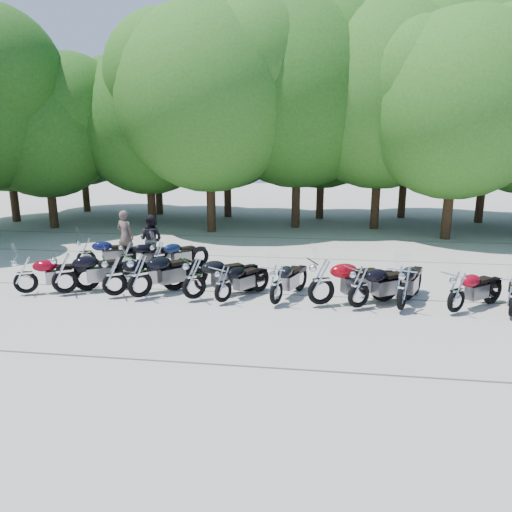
# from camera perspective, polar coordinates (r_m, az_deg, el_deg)

# --- Properties ---
(ground) EXTENTS (90.00, 90.00, 0.00)m
(ground) POSITION_cam_1_polar(r_m,az_deg,el_deg) (11.69, -1.00, -6.92)
(ground) COLOR #A59F95
(ground) RESTS_ON ground
(tree_0) EXTENTS (7.50, 7.50, 9.21)m
(tree_0) POSITION_cam_1_polar(r_m,az_deg,el_deg) (29.36, -28.87, 14.40)
(tree_0) COLOR #3A2614
(tree_0) RESTS_ON ground
(tree_1) EXTENTS (6.97, 6.97, 8.55)m
(tree_1) POSITION_cam_1_polar(r_m,az_deg,el_deg) (26.02, -24.91, 14.29)
(tree_1) COLOR #3A2614
(tree_1) RESTS_ON ground
(tree_2) EXTENTS (7.31, 7.31, 8.97)m
(tree_2) POSITION_cam_1_polar(r_m,az_deg,el_deg) (25.35, -13.42, 15.75)
(tree_2) COLOR #3A2614
(tree_2) RESTS_ON ground
(tree_3) EXTENTS (8.70, 8.70, 10.67)m
(tree_3) POSITION_cam_1_polar(r_m,az_deg,el_deg) (22.82, -5.93, 18.90)
(tree_3) COLOR #3A2614
(tree_3) RESTS_ON ground
(tree_4) EXTENTS (9.13, 9.13, 11.20)m
(tree_4) POSITION_cam_1_polar(r_m,az_deg,el_deg) (24.11, 5.27, 19.35)
(tree_4) COLOR #3A2614
(tree_4) RESTS_ON ground
(tree_5) EXTENTS (9.04, 9.04, 11.10)m
(tree_5) POSITION_cam_1_polar(r_m,az_deg,el_deg) (24.37, 15.44, 18.74)
(tree_5) COLOR #3A2614
(tree_5) RESTS_ON ground
(tree_6) EXTENTS (8.00, 8.00, 9.82)m
(tree_6) POSITION_cam_1_polar(r_m,az_deg,el_deg) (22.52, 23.89, 16.67)
(tree_6) COLOR #3A2614
(tree_6) RESTS_ON ground
(tree_9) EXTENTS (7.59, 7.59, 9.32)m
(tree_9) POSITION_cam_1_polar(r_m,az_deg,el_deg) (32.29, -21.13, 14.98)
(tree_9) COLOR #3A2614
(tree_9) RESTS_ON ground
(tree_10) EXTENTS (7.78, 7.78, 9.55)m
(tree_10) POSITION_cam_1_polar(r_m,az_deg,el_deg) (29.60, -12.46, 16.05)
(tree_10) COLOR #3A2614
(tree_10) RESTS_ON ground
(tree_11) EXTENTS (7.56, 7.56, 9.28)m
(tree_11) POSITION_cam_1_polar(r_m,az_deg,el_deg) (27.86, -3.69, 16.18)
(tree_11) COLOR #3A2614
(tree_11) RESTS_ON ground
(tree_12) EXTENTS (7.88, 7.88, 9.67)m
(tree_12) POSITION_cam_1_polar(r_m,az_deg,el_deg) (27.37, 8.32, 16.61)
(tree_12) COLOR #3A2614
(tree_12) RESTS_ON ground
(tree_13) EXTENTS (8.31, 8.31, 10.20)m
(tree_13) POSITION_cam_1_polar(r_m,az_deg,el_deg) (28.84, 18.51, 16.54)
(tree_13) COLOR #3A2614
(tree_13) RESTS_ON ground
(tree_14) EXTENTS (8.02, 8.02, 9.84)m
(tree_14) POSITION_cam_1_polar(r_m,az_deg,el_deg) (28.47, 27.20, 15.42)
(tree_14) COLOR #3A2614
(tree_14) RESTS_ON ground
(motorcycle_0) EXTENTS (2.32, 1.54, 1.26)m
(motorcycle_0) POSITION_cam_1_polar(r_m,az_deg,el_deg) (14.29, -26.92, -1.99)
(motorcycle_0) COLOR maroon
(motorcycle_0) RESTS_ON ground
(motorcycle_1) EXTENTS (2.45, 1.93, 1.37)m
(motorcycle_1) POSITION_cam_1_polar(r_m,az_deg,el_deg) (13.82, -22.85, -1.83)
(motorcycle_1) COLOR black
(motorcycle_1) RESTS_ON ground
(motorcycle_2) EXTENTS (2.36, 1.87, 1.33)m
(motorcycle_2) POSITION_cam_1_polar(r_m,az_deg,el_deg) (13.10, -17.31, -2.27)
(motorcycle_2) COLOR black
(motorcycle_2) RESTS_ON ground
(motorcycle_3) EXTENTS (2.25, 2.37, 1.42)m
(motorcycle_3) POSITION_cam_1_polar(r_m,az_deg,el_deg) (12.75, -14.36, -2.29)
(motorcycle_3) COLOR black
(motorcycle_3) RESTS_ON ground
(motorcycle_4) EXTENTS (2.31, 2.06, 1.35)m
(motorcycle_4) POSITION_cam_1_polar(r_m,az_deg,el_deg) (12.36, -7.76, -2.65)
(motorcycle_4) COLOR black
(motorcycle_4) RESTS_ON ground
(motorcycle_5) EXTENTS (1.68, 2.07, 1.17)m
(motorcycle_5) POSITION_cam_1_polar(r_m,az_deg,el_deg) (12.07, -4.15, -3.39)
(motorcycle_5) COLOR black
(motorcycle_5) RESTS_ON ground
(motorcycle_6) EXTENTS (1.41, 2.28, 1.24)m
(motorcycle_6) POSITION_cam_1_polar(r_m,az_deg,el_deg) (11.88, 2.56, -3.47)
(motorcycle_6) COLOR black
(motorcycle_6) RESTS_ON ground
(motorcycle_7) EXTENTS (2.66, 1.71, 1.45)m
(motorcycle_7) POSITION_cam_1_polar(r_m,az_deg,el_deg) (11.89, 8.19, -3.05)
(motorcycle_7) COLOR maroon
(motorcycle_7) RESTS_ON ground
(motorcycle_8) EXTENTS (2.29, 1.89, 1.30)m
(motorcycle_8) POSITION_cam_1_polar(r_m,az_deg,el_deg) (11.87, 12.76, -3.64)
(motorcycle_8) COLOR black
(motorcycle_8) RESTS_ON ground
(motorcycle_9) EXTENTS (1.57, 2.46, 1.34)m
(motorcycle_9) POSITION_cam_1_polar(r_m,az_deg,el_deg) (12.00, 17.87, -3.69)
(motorcycle_9) COLOR black
(motorcycle_9) RESTS_ON ground
(motorcycle_10) EXTENTS (2.09, 1.90, 1.23)m
(motorcycle_10) POSITION_cam_1_polar(r_m,az_deg,el_deg) (12.31, 23.82, -4.03)
(motorcycle_10) COLOR maroon
(motorcycle_10) RESTS_ON ground
(motorcycle_12) EXTENTS (2.32, 1.48, 1.26)m
(motorcycle_12) POSITION_cam_1_polar(r_m,az_deg,el_deg) (16.42, -20.51, 0.42)
(motorcycle_12) COLOR #0D1239
(motorcycle_12) RESTS_ON ground
(motorcycle_13) EXTENTS (2.07, 1.62, 1.16)m
(motorcycle_13) POSITION_cam_1_polar(r_m,az_deg,el_deg) (15.79, -15.79, 0.09)
(motorcycle_13) COLOR black
(motorcycle_13) RESTS_ON ground
(motorcycle_14) EXTENTS (1.99, 1.94, 1.20)m
(motorcycle_14) POSITION_cam_1_polar(r_m,az_deg,el_deg) (15.38, -12.09, 0.04)
(motorcycle_14) COLOR black
(motorcycle_14) RESTS_ON ground
(rider_0) EXTENTS (0.78, 0.61, 1.88)m
(rider_0) POSITION_cam_1_polar(r_m,az_deg,el_deg) (17.40, -16.02, 2.46)
(rider_0) COLOR brown
(rider_0) RESTS_ON ground
(rider_1) EXTENTS (0.97, 0.82, 1.79)m
(rider_1) POSITION_cam_1_polar(r_m,az_deg,el_deg) (16.64, -12.99, 2.01)
(rider_1) COLOR black
(rider_1) RESTS_ON ground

